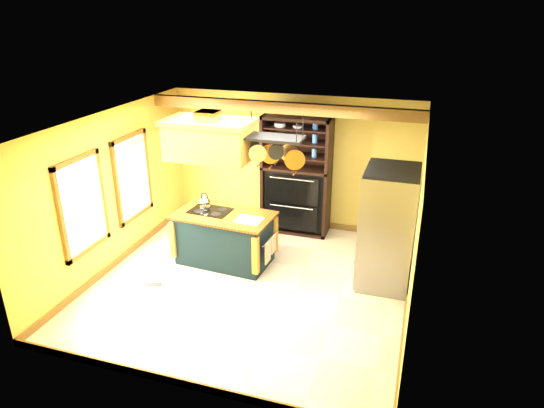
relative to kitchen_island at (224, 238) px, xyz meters
The scene contains 15 objects.
floor 1.00m from the kitchen_island, 38.32° to the right, with size 5.00×5.00×0.00m, color beige.
ceiling 2.40m from the kitchen_island, 38.32° to the right, with size 5.00×5.00×0.00m, color white.
wall_back 2.25m from the kitchen_island, 70.32° to the left, with size 5.00×0.02×2.70m, color gold.
wall_front 3.25m from the kitchen_island, 77.13° to the right, with size 5.00×0.02×2.70m, color gold.
wall_left 2.08m from the kitchen_island, 163.01° to the right, with size 0.02×5.00×2.70m, color gold.
wall_right 3.36m from the kitchen_island, ahead, with size 0.02×5.00×2.70m, color gold.
ceiling_beam 2.51m from the kitchen_island, 58.76° to the left, with size 5.00×0.15×0.20m, color olive.
window_near 2.41m from the kitchen_island, 142.62° to the right, with size 0.06×1.06×1.56m.
window_far 2.00m from the kitchen_island, behind, with size 0.06×1.06×1.56m.
kitchen_island is the anchor object (origin of this frame).
range_hood 1.79m from the kitchen_island, behind, with size 1.47×0.83×0.80m.
pot_rack 1.98m from the kitchen_island, ahead, with size 1.05×0.48×0.81m.
refrigerator 2.81m from the kitchen_island, ahead, with size 0.84×0.99×1.93m.
hutch 1.95m from the kitchen_island, 63.09° to the left, with size 1.33×0.60×2.35m.
floor_register 1.45m from the kitchen_island, 126.90° to the right, with size 0.28×0.12×0.01m, color black.
Camera 1 is at (2.42, -6.52, 4.28)m, focal length 32.00 mm.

